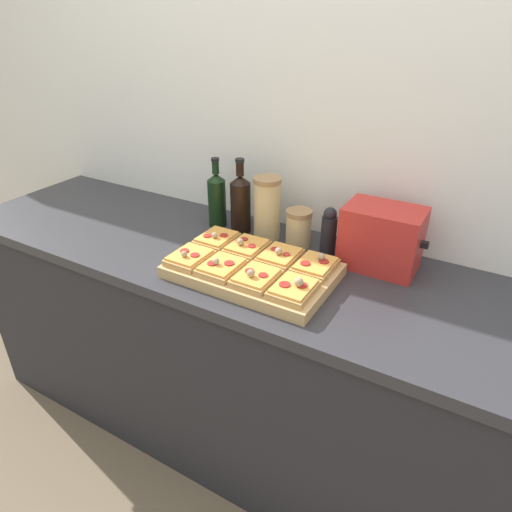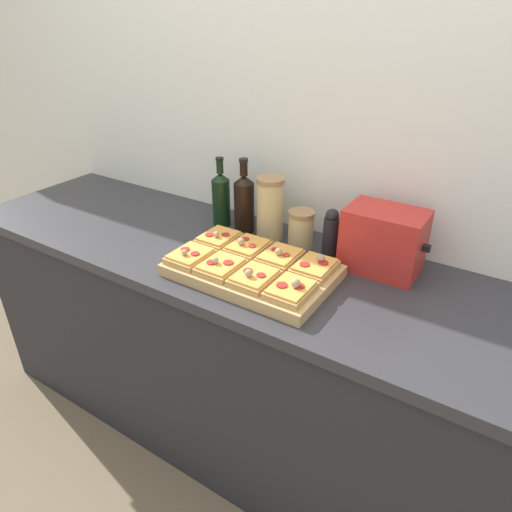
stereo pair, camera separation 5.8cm
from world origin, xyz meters
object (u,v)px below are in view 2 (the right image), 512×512
wine_bottle (244,202)px  grain_jar_short (301,229)px  pepper_mill (331,233)px  olive_oil_bottle (221,198)px  toaster_oven (383,240)px  grain_jar_tall (270,209)px  cutting_board (251,270)px

wine_bottle → grain_jar_short: (0.25, 0.00, -0.05)m
wine_bottle → pepper_mill: bearing=0.0°
olive_oil_bottle → toaster_oven: 0.67m
grain_jar_tall → toaster_oven: (0.44, -0.00, -0.01)m
grain_jar_short → wine_bottle: bearing=-180.0°
olive_oil_bottle → grain_jar_short: (0.36, 0.00, -0.04)m
grain_jar_short → pepper_mill: size_ratio=0.80×
wine_bottle → pepper_mill: (0.37, 0.00, -0.03)m
grain_jar_short → toaster_oven: bearing=-0.2°
grain_jar_tall → toaster_oven: size_ratio=0.87×
cutting_board → pepper_mill: (0.16, 0.27, 0.07)m
grain_jar_tall → wine_bottle: bearing=-180.0°
cutting_board → pepper_mill: pepper_mill is taller
grain_jar_short → toaster_oven: toaster_oven is taller
pepper_mill → toaster_oven: bearing=-0.3°
grain_jar_tall → olive_oil_bottle: bearing=-180.0°
olive_oil_bottle → pepper_mill: bearing=0.0°
wine_bottle → grain_jar_short: size_ratio=2.08×
olive_oil_bottle → wine_bottle: 0.11m
wine_bottle → grain_jar_tall: size_ratio=1.21×
olive_oil_bottle → pepper_mill: olive_oil_bottle is taller
cutting_board → grain_jar_tall: 0.31m
olive_oil_bottle → grain_jar_short: bearing=0.0°
wine_bottle → toaster_oven: wine_bottle is taller
grain_jar_tall → grain_jar_short: size_ratio=1.71×
grain_jar_tall → grain_jar_short: (0.13, -0.00, -0.05)m
olive_oil_bottle → pepper_mill: (0.48, 0.00, -0.03)m
pepper_mill → cutting_board: bearing=-119.8°
toaster_oven → grain_jar_short: bearing=179.8°
cutting_board → toaster_oven: size_ratio=1.91×
pepper_mill → toaster_oven: size_ratio=0.64×
cutting_board → toaster_oven: toaster_oven is taller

